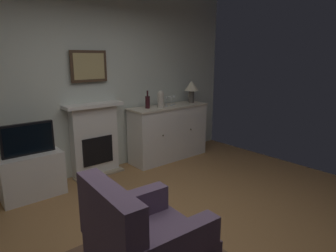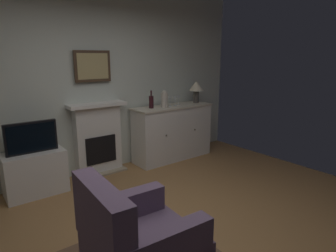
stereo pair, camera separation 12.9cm
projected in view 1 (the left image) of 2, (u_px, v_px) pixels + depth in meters
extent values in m
cube|color=#9E7042|center=(178.00, 242.00, 2.93)|extent=(5.81, 4.41, 0.10)
cube|color=silver|center=(78.00, 77.00, 4.20)|extent=(5.81, 0.06, 2.97)
cube|color=white|center=(95.00, 141.00, 4.41)|extent=(0.70, 0.18, 1.05)
cube|color=tan|center=(99.00, 174.00, 4.46)|extent=(0.77, 0.20, 0.03)
cube|color=black|center=(98.00, 151.00, 4.37)|extent=(0.48, 0.02, 0.42)
cube|color=white|center=(93.00, 105.00, 4.26)|extent=(0.87, 0.27, 0.05)
cube|color=#473323|center=(89.00, 66.00, 4.19)|extent=(0.55, 0.03, 0.45)
cube|color=tan|center=(89.00, 66.00, 4.17)|extent=(0.47, 0.01, 0.37)
cube|color=white|center=(169.00, 133.00, 5.11)|extent=(1.43, 0.45, 0.92)
cube|color=beige|center=(169.00, 107.00, 5.00)|extent=(1.46, 0.48, 0.03)
sphere|color=brown|center=(163.00, 135.00, 4.73)|extent=(0.02, 0.02, 0.02)
sphere|color=brown|center=(191.00, 129.00, 5.12)|extent=(0.02, 0.02, 0.02)
cylinder|color=#4C4742|center=(191.00, 97.00, 5.31)|extent=(0.10, 0.10, 0.22)
cone|color=#EFE5C6|center=(192.00, 86.00, 5.27)|extent=(0.26, 0.26, 0.18)
cylinder|color=#331419|center=(148.00, 102.00, 4.73)|extent=(0.08, 0.08, 0.20)
cylinder|color=#331419|center=(147.00, 93.00, 4.69)|extent=(0.03, 0.03, 0.09)
cylinder|color=silver|center=(166.00, 106.00, 4.94)|extent=(0.06, 0.06, 0.00)
cylinder|color=silver|center=(166.00, 103.00, 4.93)|extent=(0.01, 0.01, 0.09)
cone|color=silver|center=(166.00, 99.00, 4.91)|extent=(0.07, 0.07, 0.07)
cylinder|color=silver|center=(171.00, 105.00, 5.01)|extent=(0.06, 0.06, 0.00)
cylinder|color=silver|center=(171.00, 103.00, 5.00)|extent=(0.01, 0.01, 0.09)
cone|color=silver|center=(171.00, 98.00, 4.98)|extent=(0.07, 0.07, 0.07)
cylinder|color=silver|center=(174.00, 104.00, 5.11)|extent=(0.06, 0.06, 0.00)
cylinder|color=silver|center=(174.00, 102.00, 5.10)|extent=(0.01, 0.01, 0.09)
cone|color=silver|center=(174.00, 97.00, 5.08)|extent=(0.07, 0.07, 0.07)
cylinder|color=beige|center=(161.00, 100.00, 4.80)|extent=(0.11, 0.11, 0.24)
sphere|color=beige|center=(161.00, 93.00, 4.77)|extent=(0.08, 0.08, 0.08)
cube|color=white|center=(32.00, 175.00, 3.73)|extent=(0.75, 0.42, 0.57)
cube|color=black|center=(28.00, 139.00, 3.61)|extent=(0.62, 0.06, 0.40)
cube|color=black|center=(29.00, 139.00, 3.58)|extent=(0.57, 0.01, 0.35)
cube|color=#604C66|center=(110.00, 221.00, 2.00)|extent=(0.20, 0.77, 0.50)
cube|color=#604C66|center=(176.00, 244.00, 1.97)|extent=(0.73, 0.18, 0.22)
cube|color=#604C66|center=(130.00, 206.00, 2.47)|extent=(0.73, 0.18, 0.22)
cylinder|color=#473323|center=(162.00, 241.00, 2.78)|extent=(0.05, 0.05, 0.10)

